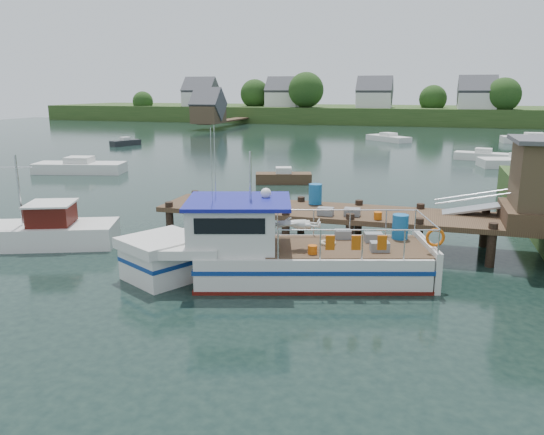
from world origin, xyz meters
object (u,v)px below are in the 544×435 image
(work_boat, at_px, (33,232))
(moored_a, at_px, (80,167))
(moored_far, at_px, (534,139))
(moored_d, at_px, (388,138))
(lobster_boat, at_px, (273,253))
(moored_rowboat, at_px, (284,177))
(dock, at_px, (477,197))
(moored_e, at_px, (125,142))
(moored_b, at_px, (483,156))
(moored_c, at_px, (524,162))

(work_boat, bearing_deg, moored_a, 99.45)
(moored_far, height_order, moored_d, moored_far)
(lobster_boat, relative_size, moored_rowboat, 2.66)
(moored_far, bearing_deg, moored_d, 168.70)
(lobster_boat, relative_size, moored_far, 1.43)
(dock, relative_size, moored_d, 2.90)
(work_boat, height_order, moored_e, work_boat)
(dock, xyz_separation_m, moored_b, (2.89, 29.54, -1.85))
(lobster_boat, xyz_separation_m, moored_b, (9.45, 34.21, -0.52))
(work_boat, bearing_deg, moored_c, 31.42)
(moored_rowboat, relative_size, moored_far, 0.54)
(moored_b, bearing_deg, moored_a, -174.20)
(moored_a, relative_size, moored_b, 1.38)
(dock, distance_m, work_boat, 17.32)
(moored_c, relative_size, moored_e, 2.04)
(work_boat, height_order, moored_a, work_boat)
(moored_rowboat, height_order, moored_d, moored_rowboat)
(moored_rowboat, bearing_deg, moored_c, 50.86)
(moored_b, bearing_deg, dock, -118.50)
(work_boat, xyz_separation_m, moored_b, (19.73, 33.22, -0.19))
(moored_a, bearing_deg, moored_e, 118.34)
(dock, bearing_deg, moored_b, 84.42)
(moored_rowboat, bearing_deg, dock, -36.40)
(moored_d, bearing_deg, dock, -97.66)
(work_boat, relative_size, moored_rowboat, 1.76)
(moored_rowboat, xyz_separation_m, moored_a, (-15.87, 0.04, 0.05))
(work_boat, xyz_separation_m, moored_c, (22.52, 29.49, -0.18))
(lobster_boat, xyz_separation_m, moored_far, (16.53, 52.01, -0.46))
(moored_rowboat, bearing_deg, moored_b, 63.40)
(dock, relative_size, moored_rowboat, 4.25)
(dock, distance_m, moored_b, 29.73)
(moored_e, bearing_deg, moored_d, 40.35)
(dock, relative_size, moored_c, 2.27)
(lobster_boat, bearing_deg, moored_c, 51.93)
(dock, relative_size, lobster_boat, 1.60)
(work_boat, distance_m, moored_c, 37.10)
(moored_far, bearing_deg, work_boat, -136.86)
(lobster_boat, bearing_deg, moored_rowboat, 87.77)
(moored_far, xyz_separation_m, moored_d, (-16.47, -2.27, -0.07))
(lobster_boat, xyz_separation_m, moored_d, (0.06, 49.74, -0.54))
(moored_rowboat, distance_m, moored_b, 21.45)
(lobster_boat, height_order, moored_c, lobster_boat)
(moored_rowboat, xyz_separation_m, moored_e, (-23.29, 18.55, -0.05))
(moored_c, bearing_deg, moored_d, 118.51)
(moored_a, bearing_deg, moored_b, 35.22)
(moored_far, bearing_deg, moored_c, -120.42)
(moored_rowboat, relative_size, moored_b, 0.78)
(moored_far, bearing_deg, lobster_boat, -126.77)
(lobster_boat, bearing_deg, moored_d, 73.74)
(moored_far, height_order, moored_c, moored_far)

